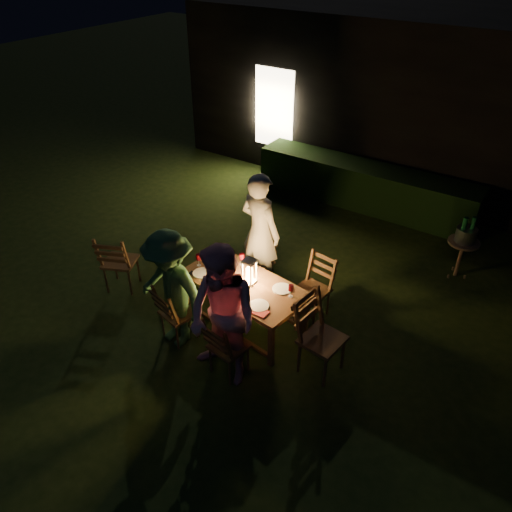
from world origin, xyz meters
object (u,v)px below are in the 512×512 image
Objects in this scene: chair_end at (320,349)px; person_opp_left at (171,290)px; person_opp_right at (223,317)px; ice_bucket at (466,235)px; chair_spare at (121,271)px; lantern at (249,273)px; bottle_bucket_b at (471,232)px; chair_far_left at (258,270)px; chair_far_right at (312,298)px; side_table at (463,245)px; bottle_table at (230,266)px; chair_near_left at (178,322)px; dining_table at (244,287)px; bottle_bucket_a at (463,232)px; chair_near_right at (228,355)px; person_house_side at (260,232)px.

chair_end is 0.65× the size of person_opp_left.
ice_bucket is at bearing 72.28° from person_opp_right.
chair_spare is 2.85× the size of lantern.
bottle_bucket_b is (0.91, 2.93, 0.46)m from chair_end.
person_opp_right is 3.99m from ice_bucket.
chair_far_right is (0.99, -0.14, 0.01)m from chair_far_left.
chair_spare is at bearing -142.85° from bottle_bucket_b.
side_table is (2.64, 3.46, -0.27)m from person_opp_left.
bottle_table is (-0.58, 0.91, -0.07)m from person_opp_right.
person_opp_right is 1.10× the size of person_opp_left.
chair_near_left is 2.78× the size of bottle_bucket_b.
bottle_bucket_b is at bearing 169.19° from chair_end.
ice_bucket reaches higher than dining_table.
person_opp_left reaches higher than chair_near_left.
bottle_bucket_b reaches higher than dining_table.
bottle_bucket_a is at bearing -141.34° from side_table.
chair_near_right is (0.34, -0.82, -0.35)m from dining_table.
person_opp_right is at bearing 120.28° from chair_far_left.
bottle_table is 3.48m from bottle_bucket_a.
bottle_bucket_a and bottle_bucket_b have the same top height.
side_table is at bearing 65.82° from chair_near_left.
chair_near_right is at bearing -115.78° from bottle_bucket_a.
chair_far_right is 0.87× the size of chair_end.
dining_table is 3.42m from side_table.
chair_near_right is at bearing -116.57° from bottle_bucket_b.
person_opp_right is (2.29, -0.54, 0.60)m from chair_spare.
person_house_side reaches higher than chair_spare.
chair_end is (1.22, -0.18, -0.30)m from dining_table.
person_house_side is (0.23, 1.57, 0.63)m from chair_near_left.
person_house_side is 5.63× the size of bottle_bucket_a.
chair_spare is 3.57× the size of bottle_table.
chair_spare is 5.14m from bottle_bucket_b.
chair_far_left is 2.00m from chair_spare.
person_house_side is 3.09m from bottle_bucket_b.
dining_table is 6.28× the size of bottle_table.
bottle_bucket_a is (1.69, 3.50, 0.51)m from chair_near_right.
person_opp_right is (0.89, -0.18, 0.63)m from chair_near_left.
person_opp_left is (-1.22, -1.43, 0.54)m from chair_far_right.
bottle_bucket_a is (2.58, 3.37, 0.51)m from chair_near_left.
chair_far_right is 1.71m from person_opp_right.
dining_table is 0.96m from person_opp_left.
chair_spare is at bearing -142.89° from bottle_bucket_a.
dining_table is 2.83× the size of side_table.
chair_spare reaches higher than bottle_bucket_b.
person_house_side reaches higher than chair_far_left.
person_house_side reaches higher than lantern.
chair_far_left is at bearing 11.40° from chair_spare.
lantern is at bearing 45.00° from dining_table.
person_opp_right is 6.00× the size of ice_bucket.
dining_table is at bearing -8.23° from bottle_table.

